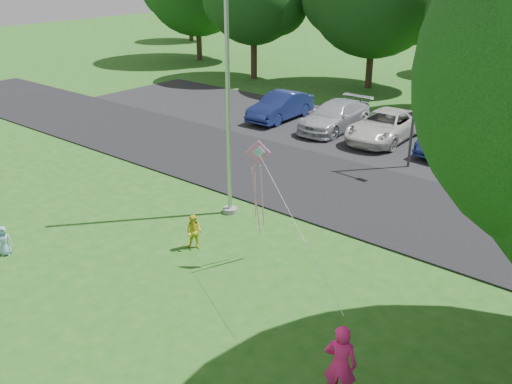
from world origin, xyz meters
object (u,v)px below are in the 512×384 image
Objects in this scene: kite at (259,169)px; flagpole at (228,91)px; trash_can at (490,175)px; woman at (340,364)px; child_blue at (4,241)px; street_lamp at (421,89)px; child_yellow at (194,232)px.

flagpole is at bearing 110.38° from kite.
trash_can is 13.18m from woman.
child_blue is (-10.63, -1.16, -0.43)m from woman.
trash_can is 0.19× the size of kite.
street_lamp reaches higher than child_yellow.
flagpole is at bearing -57.01° from woman.
child_blue is at bearing -106.74° from street_lamp.
trash_can is at bearing 6.20° from street_lamp.
trash_can is 0.55× the size of woman.
kite is at bearing -57.01° from woman.
woman is 0.35× the size of kite.
flagpole is at bearing -104.33° from street_lamp.
kite is (-0.00, -9.88, -0.44)m from street_lamp.
woman is at bearing -69.64° from kite.
woman is 5.97m from kite.
flagpole is 10.42× the size of trash_can.
child_blue is at bearing -178.99° from kite.
child_yellow is at bearing -43.97° from woman.
child_blue is at bearing -16.17° from woman.
flagpole reaches higher than street_lamp.
flagpole is 1.83× the size of street_lamp.
street_lamp is 6.04× the size of child_blue.
child_yellow is 5.49m from child_blue.
street_lamp is at bearing -92.91° from woman.
trash_can is at bearing 37.69° from kite.
street_lamp is at bearing 14.74° from child_blue.
child_yellow is at bearing -94.85° from street_lamp.
woman reaches higher than trash_can.
trash_can is 10.62m from kite.
flagpole is 4.54m from child_yellow.
street_lamp is 4.16m from trash_can.
woman is 10.70m from child_blue.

